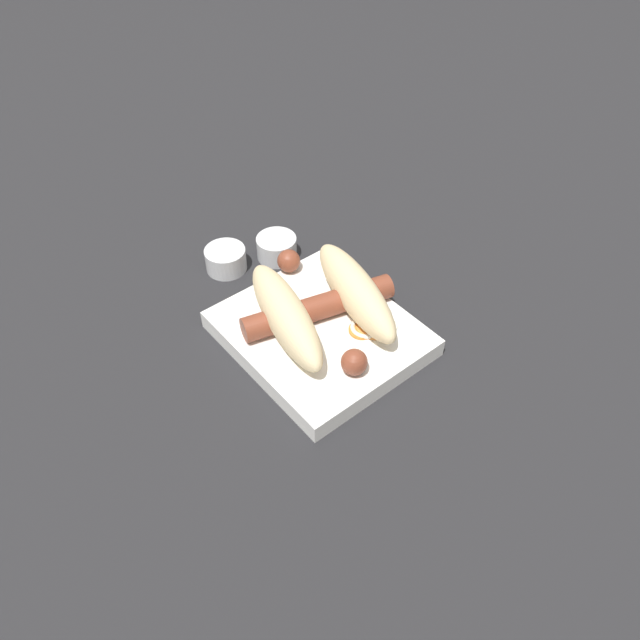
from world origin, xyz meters
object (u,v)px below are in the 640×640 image
sausage (319,307)px  condiment_cup_near (277,249)px  condiment_cup_far (226,260)px  food_tray (320,333)px  bread_roll (322,303)px

sausage → condiment_cup_near: bearing=162.8°
sausage → condiment_cup_far: 0.16m
food_tray → condiment_cup_near: condiment_cup_near is taller
bread_roll → condiment_cup_far: bread_roll is taller
bread_roll → condiment_cup_near: 0.15m
sausage → condiment_cup_near: 0.15m
bread_roll → sausage: bread_roll is taller
food_tray → sausage: sausage is taller
bread_roll → condiment_cup_near: bread_roll is taller
food_tray → bread_roll: size_ratio=1.04×
condiment_cup_far → bread_roll: bearing=7.5°
bread_roll → sausage: bearing=-172.7°
condiment_cup_near → condiment_cup_far: same height
sausage → condiment_cup_far: (-0.16, -0.02, -0.02)m
bread_roll → condiment_cup_near: bearing=163.7°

